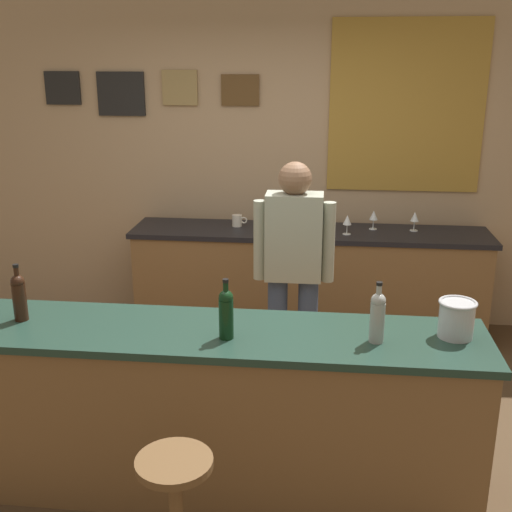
{
  "coord_description": "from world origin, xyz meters",
  "views": [
    {
      "loc": [
        0.51,
        -3.29,
        2.24
      ],
      "look_at": [
        0.1,
        0.45,
        1.05
      ],
      "focal_mm": 44.55,
      "sensor_mm": 36.0,
      "label": 1
    }
  ],
  "objects": [
    {
      "name": "bar_counter",
      "position": [
        0.0,
        -0.4,
        0.46
      ],
      "size": [
        2.7,
        0.6,
        0.92
      ],
      "color": "brown",
      "rests_on": "ground_plane"
    },
    {
      "name": "wine_bottle_c",
      "position": [
        0.78,
        -0.44,
        1.06
      ],
      "size": [
        0.07,
        0.07,
        0.31
      ],
      "color": "#999E99",
      "rests_on": "bar_counter"
    },
    {
      "name": "bartender",
      "position": [
        0.32,
        0.6,
        0.94
      ],
      "size": [
        0.52,
        0.21,
        1.62
      ],
      "color": "#384766",
      "rests_on": "ground_plane"
    },
    {
      "name": "wine_bottle_a",
      "position": [
        -1.05,
        -0.38,
        1.06
      ],
      "size": [
        0.07,
        0.07,
        0.31
      ],
      "color": "black",
      "rests_on": "bar_counter"
    },
    {
      "name": "coffee_mug",
      "position": [
        -0.19,
        1.71,
        0.95
      ],
      "size": [
        0.12,
        0.08,
        0.09
      ],
      "color": "silver",
      "rests_on": "side_counter"
    },
    {
      "name": "wine_glass_b",
      "position": [
        0.42,
        1.73,
        1.01
      ],
      "size": [
        0.07,
        0.07,
        0.16
      ],
      "color": "silver",
      "rests_on": "side_counter"
    },
    {
      "name": "wine_bottle_b",
      "position": [
        0.05,
        -0.48,
        1.06
      ],
      "size": [
        0.07,
        0.07,
        0.31
      ],
      "color": "black",
      "rests_on": "bar_counter"
    },
    {
      "name": "wine_glass_c",
      "position": [
        0.69,
        1.56,
        1.01
      ],
      "size": [
        0.07,
        0.07,
        0.16
      ],
      "color": "silver",
      "rests_on": "side_counter"
    },
    {
      "name": "bar_stool",
      "position": [
        -0.06,
        -1.14,
        0.46
      ],
      "size": [
        0.32,
        0.32,
        0.68
      ],
      "color": "brown",
      "rests_on": "ground_plane"
    },
    {
      "name": "ice_bucket",
      "position": [
        1.17,
        -0.34,
        1.02
      ],
      "size": [
        0.19,
        0.19,
        0.19
      ],
      "color": "#B7BABF",
      "rests_on": "bar_counter"
    },
    {
      "name": "ground_plane",
      "position": [
        0.0,
        0.0,
        0.0
      ],
      "size": [
        10.0,
        10.0,
        0.0
      ],
      "primitive_type": "plane",
      "color": "#4C3823"
    },
    {
      "name": "back_wall",
      "position": [
        0.03,
        2.03,
        1.42
      ],
      "size": [
        6.0,
        0.09,
        2.8
      ],
      "color": "tan",
      "rests_on": "ground_plane"
    },
    {
      "name": "wine_glass_a",
      "position": [
        0.18,
        1.62,
        1.01
      ],
      "size": [
        0.07,
        0.07,
        0.16
      ],
      "color": "silver",
      "rests_on": "side_counter"
    },
    {
      "name": "side_counter",
      "position": [
        0.4,
        1.65,
        0.45
      ],
      "size": [
        2.87,
        0.56,
        0.9
      ],
      "color": "brown",
      "rests_on": "ground_plane"
    },
    {
      "name": "wine_glass_d",
      "position": [
        0.91,
        1.74,
        1.01
      ],
      "size": [
        0.07,
        0.07,
        0.16
      ],
      "color": "silver",
      "rests_on": "side_counter"
    },
    {
      "name": "wine_glass_e",
      "position": [
        1.23,
        1.73,
        1.01
      ],
      "size": [
        0.07,
        0.07,
        0.16
      ],
      "color": "silver",
      "rests_on": "side_counter"
    }
  ]
}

